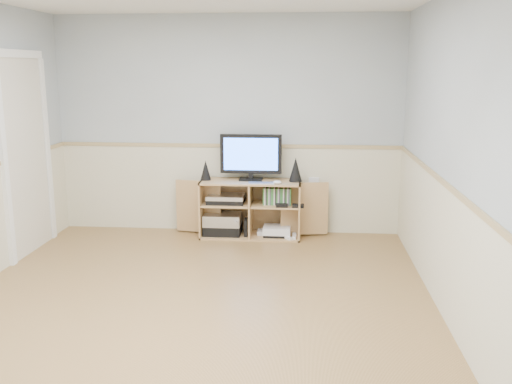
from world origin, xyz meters
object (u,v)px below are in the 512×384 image
(media_cabinet, at_px, (251,207))
(keyboard, at_px, (261,183))
(game_consoles, at_px, (276,231))
(monitor, at_px, (251,155))

(media_cabinet, relative_size, keyboard, 6.27)
(keyboard, xyz_separation_m, game_consoles, (0.16, 0.13, -0.59))
(media_cabinet, distance_m, game_consoles, 0.40)
(media_cabinet, height_order, monitor, monitor)
(monitor, relative_size, keyboard, 2.46)
(media_cabinet, height_order, keyboard, keyboard)
(media_cabinet, distance_m, monitor, 0.60)
(monitor, distance_m, game_consoles, 0.92)
(keyboard, distance_m, game_consoles, 0.62)
(media_cabinet, xyz_separation_m, keyboard, (0.13, -0.19, 0.32))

